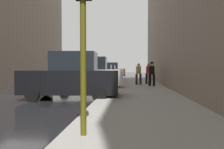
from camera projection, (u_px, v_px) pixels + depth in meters
ground_plane at (17, 99)px, 10.62m from camera, size 120.00×120.00×0.00m
sidewalk at (141, 98)px, 10.16m from camera, size 4.00×40.00×0.15m
parked_black_suv at (71, 77)px, 10.49m from camera, size 4.67×2.20×2.25m
parked_white_van at (90, 74)px, 15.38m from camera, size 4.65×2.16×2.25m
parked_red_hatchback at (100, 75)px, 20.75m from camera, size 4.20×2.07×1.79m
parked_blue_sedan at (106, 73)px, 26.13m from camera, size 4.24×2.14×1.79m
parked_bronze_suv at (110, 71)px, 31.66m from camera, size 4.65×2.15×2.25m
fire_hydrant at (114, 83)px, 14.12m from camera, size 0.42×0.22×0.70m
traffic_light at (83, 4)px, 4.31m from camera, size 0.32×0.32×3.60m
pedestrian_in_red_jacket at (148, 72)px, 18.26m from camera, size 0.50×0.41×1.71m
pedestrian_in_tan_coat at (139, 73)px, 17.48m from camera, size 0.52×0.46×1.71m
pedestrian_with_fedora at (152, 73)px, 16.22m from camera, size 0.52×0.46×1.78m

